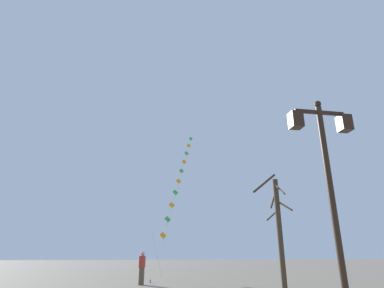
{
  "coord_description": "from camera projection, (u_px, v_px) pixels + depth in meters",
  "views": [
    {
      "loc": [
        -1.13,
        -0.07,
        1.56
      ],
      "look_at": [
        1.98,
        19.25,
        8.49
      ],
      "focal_mm": 29.2,
      "sensor_mm": 36.0,
      "label": 1
    }
  ],
  "objects": [
    {
      "name": "kite_train",
      "position": [
        178.0,
        182.0,
        26.7
      ],
      "size": [
        4.4,
        11.72,
        13.64
      ],
      "color": "brown",
      "rests_on": "ground_plane"
    },
    {
      "name": "ground_plane",
      "position": [
        157.0,
        282.0,
        18.32
      ],
      "size": [
        160.0,
        160.0,
        0.0
      ],
      "primitive_type": "plane",
      "color": "#756B5B"
    },
    {
      "name": "twin_lantern_lamp_post",
      "position": [
        327.0,
        163.0,
        7.21
      ],
      "size": [
        1.56,
        0.28,
        5.15
      ],
      "color": "black",
      "rests_on": "ground_plane"
    },
    {
      "name": "bare_tree",
      "position": [
        279.0,
        227.0,
        14.39
      ],
      "size": [
        1.48,
        2.22,
        5.28
      ],
      "color": "#423323",
      "rests_on": "ground_plane"
    },
    {
      "name": "kite_flyer",
      "position": [
        142.0,
        267.0,
        17.09
      ],
      "size": [
        0.36,
        0.62,
        1.71
      ],
      "rotation": [
        0.0,
        0.0,
        1.22
      ],
      "color": "brown",
      "rests_on": "ground_plane"
    }
  ]
}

